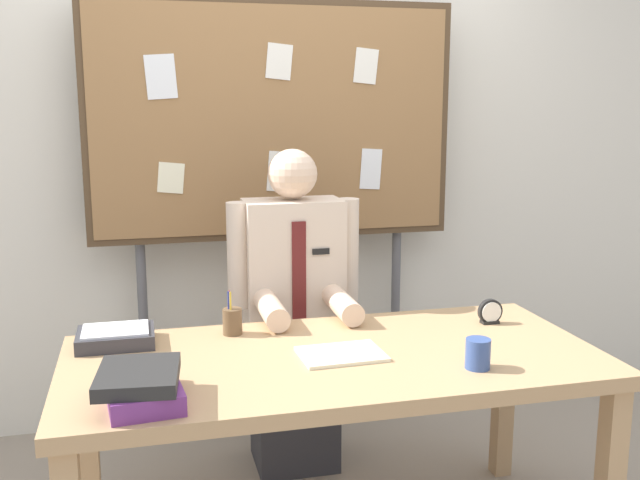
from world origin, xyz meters
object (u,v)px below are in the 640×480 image
pen_holder (232,321)px  paper_tray (116,337)px  person (294,324)px  open_notebook (341,354)px  desk (334,377)px  book_stack (141,386)px  coffee_mug (478,354)px  desk_clock (490,313)px  bulletin_board (274,126)px

pen_holder → paper_tray: (-0.40, -0.02, -0.02)m
pen_holder → paper_tray: size_ratio=0.62×
pen_holder → paper_tray: 0.41m
pen_holder → person: bearing=49.5°
open_notebook → pen_holder: pen_holder is taller
pen_holder → open_notebook: bearing=-44.4°
desk → book_stack: bearing=-158.4°
person → coffee_mug: bearing=-65.3°
book_stack → open_notebook: bearing=19.5°
desk_clock → pen_holder: pen_holder is taller
desk → paper_tray: (-0.71, 0.28, 0.11)m
book_stack → open_notebook: 0.68m
person → bulletin_board: (-0.00, 0.41, 0.80)m
desk → person: 0.64m
bulletin_board → coffee_mug: 1.51m
open_notebook → book_stack: bearing=-160.5°
person → book_stack: 1.10m
bulletin_board → paper_tray: (-0.71, -0.78, -0.68)m
person → open_notebook: size_ratio=4.98×
book_stack → desk_clock: (1.28, 0.43, -0.01)m
person → pen_holder: person is taller
bulletin_board → coffee_mug: size_ratio=20.72×
bulletin_board → book_stack: (-0.62, -1.31, -0.66)m
person → pen_holder: (-0.30, -0.35, 0.14)m
open_notebook → coffee_mug: coffee_mug is taller
desk → coffee_mug: size_ratio=18.42×
open_notebook → coffee_mug: size_ratio=2.84×
coffee_mug → person: bearing=114.7°
person → book_stack: size_ratio=4.55×
book_stack → coffee_mug: size_ratio=3.11×
coffee_mug → paper_tray: size_ratio=0.37×
pen_holder → paper_tray: bearing=-177.6°
person → bulletin_board: bearing=90.0°
book_stack → paper_tray: (-0.08, 0.52, -0.02)m
paper_tray → person: bearing=27.6°
open_notebook → pen_holder: 0.45m
person → open_notebook: 0.67m
person → desk_clock: person is taller
desk_clock → paper_tray: (-1.37, 0.09, -0.01)m
desk → book_stack: book_stack is taller
bulletin_board → open_notebook: (0.02, -1.08, -0.71)m
person → open_notebook: bearing=-88.4°
desk_clock → book_stack: bearing=-161.4°
bulletin_board → desk: bearing=-90.0°
book_stack → desk_clock: 1.35m
desk → book_stack: 0.68m
desk_clock → pen_holder: 0.97m
desk → pen_holder: size_ratio=11.08×
coffee_mug → paper_tray: 1.22m
person → open_notebook: person is taller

